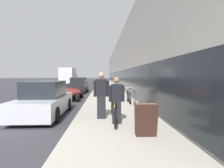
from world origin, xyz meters
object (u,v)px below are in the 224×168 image
at_px(person_rider, 117,100).
at_px(sandwich_board_sign, 146,120).
at_px(parked_sedan_curbside, 45,100).
at_px(person_bystander, 101,95).
at_px(moving_truck, 68,77).
at_px(vintage_roadster_curbside, 68,93).
at_px(bike_rack_hoop, 135,96).
at_px(cruiser_bike_nearest, 129,97).
at_px(parked_sedan_far, 79,85).
at_px(tandem_bicycle, 114,111).

distance_m(person_rider, sandwich_board_sign, 1.65).
bearing_deg(parked_sedan_curbside, person_bystander, -24.10).
distance_m(person_rider, moving_truck, 28.46).
relative_size(parked_sedan_curbside, vintage_roadster_curbside, 1.06).
xyz_separation_m(person_bystander, vintage_roadster_curbside, (-2.45, 6.81, -0.52)).
bearing_deg(person_rider, moving_truck, 102.97).
bearing_deg(parked_sedan_curbside, person_rider, -32.87).
relative_size(bike_rack_hoop, vintage_roadster_curbside, 0.20).
relative_size(person_rider, person_bystander, 0.90).
bearing_deg(moving_truck, cruiser_bike_nearest, -71.84).
distance_m(person_bystander, cruiser_bike_nearest, 4.47).
bearing_deg(bike_rack_hoop, moving_truck, 107.77).
bearing_deg(vintage_roadster_curbside, parked_sedan_far, 90.05).
bearing_deg(sandwich_board_sign, cruiser_bike_nearest, 86.68).
distance_m(cruiser_bike_nearest, moving_truck, 23.96).
height_order(tandem_bicycle, bike_rack_hoop, tandem_bicycle).
xyz_separation_m(cruiser_bike_nearest, moving_truck, (-7.46, 22.75, 1.00)).
bearing_deg(moving_truck, tandem_bicycle, -77.04).
distance_m(tandem_bicycle, sandwich_board_sign, 1.98).
relative_size(cruiser_bike_nearest, parked_sedan_far, 0.37).
relative_size(vintage_roadster_curbside, parked_sedan_far, 0.90).
xyz_separation_m(tandem_bicycle, person_rider, (0.09, -0.36, 0.44)).
xyz_separation_m(parked_sedan_curbside, moving_truck, (-3.39, 25.79, 0.81)).
bearing_deg(person_rider, bike_rack_hoop, 72.11).
bearing_deg(parked_sedan_curbside, tandem_bicycle, -28.45).
bearing_deg(tandem_bicycle, parked_sedan_curbside, 151.55).
bearing_deg(person_bystander, tandem_bicycle, -46.78).
bearing_deg(person_bystander, bike_rack_hoop, 59.64).
relative_size(tandem_bicycle, sandwich_board_sign, 3.06).
relative_size(person_rider, moving_truck, 0.24).
xyz_separation_m(parked_sedan_far, moving_truck, (-3.40, 13.82, 0.78)).
relative_size(sandwich_board_sign, parked_sedan_curbside, 0.20).
bearing_deg(cruiser_bike_nearest, vintage_roadster_curbside, 146.67).
xyz_separation_m(bike_rack_hoop, parked_sedan_far, (-4.24, 10.02, 0.09)).
bearing_deg(moving_truck, bike_rack_hoop, -72.23).
distance_m(person_rider, cruiser_bike_nearest, 5.11).
bearing_deg(person_bystander, person_rider, -57.45).
bearing_deg(tandem_bicycle, bike_rack_hoop, 69.16).
distance_m(person_rider, bike_rack_hoop, 4.09).
distance_m(tandem_bicycle, person_bystander, 0.84).
relative_size(cruiser_bike_nearest, parked_sedan_curbside, 0.39).
bearing_deg(vintage_roadster_curbside, tandem_bicycle, -68.31).
bearing_deg(tandem_bicycle, moving_truck, 102.96).
xyz_separation_m(person_bystander, parked_sedan_far, (-2.46, 13.07, -0.30)).
bearing_deg(moving_truck, vintage_roadster_curbside, -80.38).
height_order(person_rider, parked_sedan_curbside, person_rider).
bearing_deg(vintage_roadster_curbside, person_bystander, -70.20).
bearing_deg(sandwich_board_sign, parked_sedan_far, 103.52).
height_order(person_rider, sandwich_board_sign, person_rider).
relative_size(person_rider, parked_sedan_far, 0.35).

